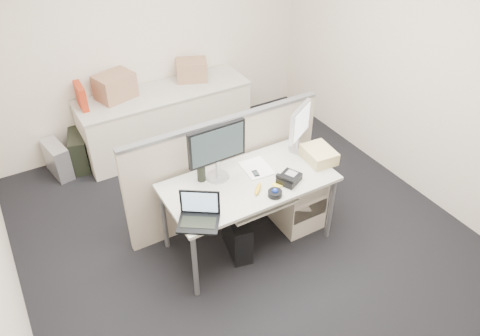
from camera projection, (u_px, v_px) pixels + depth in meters
floor at (248, 241)px, 4.51m from camera, size 4.00×4.50×0.01m
wall_back at (147, 31)px, 5.27m from camera, size 4.00×0.02×2.70m
wall_right at (427, 66)px, 4.51m from camera, size 0.02×4.50×2.70m
desk at (249, 187)px, 4.11m from camera, size 1.50×0.75×0.73m
keyboard_tray at (260, 202)px, 4.02m from camera, size 0.62×0.32×0.02m
drawer_pedestal at (294, 193)px, 4.57m from camera, size 0.40×0.55×0.65m
cubicle_partition at (225, 171)px, 4.49m from camera, size 2.00×0.06×1.10m
back_counter at (166, 120)px, 5.64m from camera, size 2.00×0.60×0.72m
monitor_main at (217, 153)px, 3.96m from camera, size 0.53×0.21×0.53m
monitor_small at (299, 129)px, 4.33m from camera, size 0.42×0.35×0.46m
laptop at (198, 213)px, 3.57m from camera, size 0.40×0.38×0.24m
trackball at (275, 193)px, 3.90m from camera, size 0.15×0.15×0.05m
desk_phone at (289, 179)px, 4.05m from camera, size 0.24×0.23×0.06m
paper_stack at (256, 168)px, 4.22m from camera, size 0.25×0.31×0.01m
sticky_pad at (278, 185)px, 4.02m from camera, size 0.08×0.08×0.01m
travel_mug at (201, 173)px, 4.04m from camera, size 0.08×0.08×0.16m
banana at (258, 189)px, 3.96m from camera, size 0.15×0.15×0.04m
cellphone at (256, 174)px, 4.15m from camera, size 0.07×0.10×0.01m
manila_folders at (319, 155)px, 4.30m from camera, size 0.27×0.33×0.12m
keyboard at (252, 199)px, 4.01m from camera, size 0.52×0.35×0.03m
pc_tower_desk at (237, 234)px, 4.30m from camera, size 0.25×0.45×0.40m
pc_tower_spare_dark at (79, 150)px, 5.37m from camera, size 0.29×0.48×0.42m
pc_tower_spare_silver at (57, 160)px, 5.25m from camera, size 0.24×0.44×0.39m
cardboard_box_left at (115, 87)px, 5.21m from camera, size 0.47×0.41×0.30m
cardboard_box_right at (192, 71)px, 5.60m from camera, size 0.44×0.39×0.26m
red_binder at (81, 97)px, 5.05m from camera, size 0.08×0.30×0.28m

